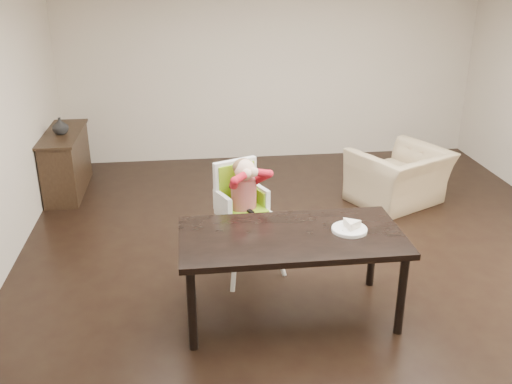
# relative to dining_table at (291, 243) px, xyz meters

# --- Properties ---
(ground) EXTENTS (7.00, 7.00, 0.00)m
(ground) POSITION_rel_dining_table_xyz_m (0.44, 0.62, -0.67)
(ground) COLOR black
(ground) RESTS_ON ground
(room_walls) EXTENTS (6.02, 7.02, 2.71)m
(room_walls) POSITION_rel_dining_table_xyz_m (0.44, 0.62, 1.18)
(room_walls) COLOR beige
(room_walls) RESTS_ON ground
(dining_table) EXTENTS (1.80, 0.90, 0.75)m
(dining_table) POSITION_rel_dining_table_xyz_m (0.00, 0.00, 0.00)
(dining_table) COLOR black
(dining_table) RESTS_ON ground
(high_chair) EXTENTS (0.62, 0.62, 1.14)m
(high_chair) POSITION_rel_dining_table_xyz_m (-0.31, 0.79, 0.13)
(high_chair) COLOR white
(high_chair) RESTS_ON ground
(plate) EXTENTS (0.33, 0.33, 0.08)m
(plate) POSITION_rel_dining_table_xyz_m (0.48, 0.01, 0.11)
(plate) COLOR white
(plate) RESTS_ON dining_table
(armchair) EXTENTS (1.24, 1.08, 0.91)m
(armchair) POSITION_rel_dining_table_xyz_m (1.73, 2.17, -0.22)
(armchair) COLOR tan
(armchair) RESTS_ON ground
(sideboard) EXTENTS (0.44, 1.26, 0.79)m
(sideboard) POSITION_rel_dining_table_xyz_m (-2.34, 3.04, -0.27)
(sideboard) COLOR black
(sideboard) RESTS_ON ground
(vase) EXTENTS (0.25, 0.26, 0.20)m
(vase) POSITION_rel_dining_table_xyz_m (-2.34, 2.98, 0.22)
(vase) COLOR #99999E
(vase) RESTS_ON sideboard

